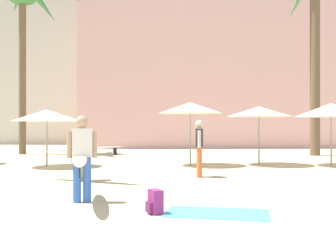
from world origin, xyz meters
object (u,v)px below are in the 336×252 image
at_px(cafe_umbrella_6, 259,112).
at_px(person_far_right, 199,146).
at_px(cafe_umbrella_4, 331,110).
at_px(person_near_left, 81,156).
at_px(cafe_umbrella_3, 190,108).
at_px(cafe_umbrella_1, 47,115).
at_px(backpack, 155,202).
at_px(beach_towel, 217,213).
at_px(person_mid_right, 81,149).

height_order(cafe_umbrella_6, person_far_right, cafe_umbrella_6).
distance_m(cafe_umbrella_4, person_near_left, 11.39).
bearing_deg(person_far_right, cafe_umbrella_3, 94.61).
distance_m(cafe_umbrella_1, backpack, 9.83).
bearing_deg(backpack, cafe_umbrella_3, -120.91).
height_order(beach_towel, person_mid_right, person_mid_right).
distance_m(cafe_umbrella_4, backpack, 11.28).
height_order(cafe_umbrella_6, person_near_left, cafe_umbrella_6).
distance_m(cafe_umbrella_3, person_far_right, 4.03).
xyz_separation_m(cafe_umbrella_3, backpack, (-1.37, -9.13, -2.05)).
relative_size(cafe_umbrella_1, backpack, 6.23).
xyz_separation_m(cafe_umbrella_3, beach_towel, (-0.29, -9.14, -2.24)).
xyz_separation_m(cafe_umbrella_4, backpack, (-6.80, -8.78, -1.95)).
bearing_deg(backpack, cafe_umbrella_6, -136.24).
bearing_deg(cafe_umbrella_3, backpack, -98.53).
distance_m(person_near_left, person_far_right, 5.11).
distance_m(cafe_umbrella_3, cafe_umbrella_4, 5.44).
relative_size(cafe_umbrella_1, person_near_left, 0.98).
bearing_deg(cafe_umbrella_1, person_far_right, -32.46).
bearing_deg(cafe_umbrella_3, person_mid_right, -126.40).
bearing_deg(cafe_umbrella_3, cafe_umbrella_1, -176.20).
bearing_deg(beach_towel, cafe_umbrella_4, 56.95).
bearing_deg(cafe_umbrella_4, cafe_umbrella_3, 176.32).
bearing_deg(person_far_right, beach_towel, -87.32).
bearing_deg(cafe_umbrella_1, cafe_umbrella_4, 0.07).
xyz_separation_m(cafe_umbrella_6, person_near_left, (-5.56, -8.24, -1.18)).
relative_size(cafe_umbrella_6, person_far_right, 1.51).
relative_size(cafe_umbrella_3, cafe_umbrella_4, 0.91).
distance_m(cafe_umbrella_1, person_far_right, 6.50).
distance_m(cafe_umbrella_6, backpack, 10.32).
height_order(beach_towel, backpack, backpack).
bearing_deg(person_near_left, cafe_umbrella_6, -45.47).
height_order(cafe_umbrella_4, person_far_right, cafe_umbrella_4).
bearing_deg(backpack, person_mid_right, -87.85).
height_order(cafe_umbrella_1, cafe_umbrella_6, cafe_umbrella_6).
xyz_separation_m(cafe_umbrella_3, person_near_left, (-2.83, -8.09, -1.32)).
relative_size(cafe_umbrella_4, backpack, 6.62).
relative_size(beach_towel, person_mid_right, 0.68).
height_order(cafe_umbrella_4, person_mid_right, cafe_umbrella_4).
xyz_separation_m(cafe_umbrella_4, person_far_right, (-5.47, -3.46, -1.21)).
xyz_separation_m(backpack, person_near_left, (-1.46, 1.04, 0.73)).
relative_size(cafe_umbrella_6, person_near_left, 0.97).
height_order(cafe_umbrella_1, cafe_umbrella_3, cafe_umbrella_3).
height_order(beach_towel, person_near_left, person_near_left).
bearing_deg(backpack, person_near_left, -57.82).
distance_m(cafe_umbrella_3, backpack, 9.46).
relative_size(cafe_umbrella_6, person_mid_right, 0.98).
distance_m(beach_towel, person_far_right, 5.41).
height_order(cafe_umbrella_3, person_mid_right, cafe_umbrella_3).
xyz_separation_m(cafe_umbrella_4, person_mid_right, (-8.85, -4.29, -1.25)).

